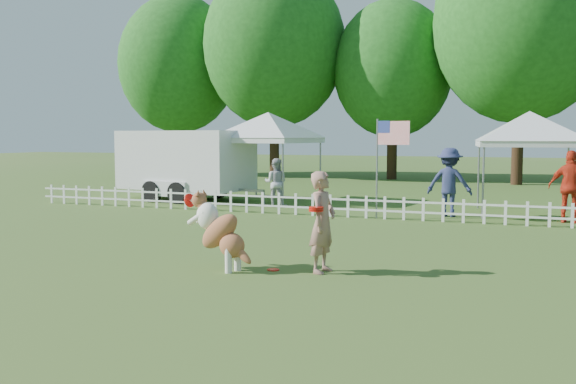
{
  "coord_description": "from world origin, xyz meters",
  "views": [
    {
      "loc": [
        4.04,
        -9.43,
        2.18
      ],
      "look_at": [
        -0.5,
        2.0,
        1.1
      ],
      "focal_mm": 40.0,
      "sensor_mm": 36.0,
      "label": 1
    }
  ],
  "objects_px": {
    "dog": "(221,231)",
    "frisbee_on_turf": "(273,270)",
    "canopy_tent_left": "(268,158)",
    "spectator_a": "(276,183)",
    "canopy_tent_right": "(528,164)",
    "spectator_b": "(449,182)",
    "flag_pole": "(377,169)",
    "spectator_c": "(571,187)",
    "cargo_trailer": "(186,165)",
    "handler": "(323,222)"
  },
  "relations": [
    {
      "from": "dog",
      "to": "frisbee_on_turf",
      "type": "height_order",
      "value": "dog"
    },
    {
      "from": "canopy_tent_left",
      "to": "spectator_a",
      "type": "height_order",
      "value": "canopy_tent_left"
    },
    {
      "from": "spectator_a",
      "to": "dog",
      "type": "bearing_deg",
      "value": 97.58
    },
    {
      "from": "canopy_tent_right",
      "to": "spectator_b",
      "type": "distance_m",
      "value": 2.37
    },
    {
      "from": "dog",
      "to": "frisbee_on_turf",
      "type": "relative_size",
      "value": 6.34
    },
    {
      "from": "flag_pole",
      "to": "frisbee_on_turf",
      "type": "bearing_deg",
      "value": -72.6
    },
    {
      "from": "canopy_tent_left",
      "to": "spectator_c",
      "type": "distance_m",
      "value": 9.39
    },
    {
      "from": "spectator_b",
      "to": "cargo_trailer",
      "type": "bearing_deg",
      "value": -4.99
    },
    {
      "from": "canopy_tent_right",
      "to": "dog",
      "type": "bearing_deg",
      "value": -122.46
    },
    {
      "from": "spectator_a",
      "to": "spectator_b",
      "type": "xyz_separation_m",
      "value": [
        5.29,
        -0.49,
        0.18
      ]
    },
    {
      "from": "cargo_trailer",
      "to": "flag_pole",
      "type": "distance_m",
      "value": 7.6
    },
    {
      "from": "frisbee_on_turf",
      "to": "canopy_tent_right",
      "type": "distance_m",
      "value": 10.23
    },
    {
      "from": "cargo_trailer",
      "to": "flag_pole",
      "type": "xyz_separation_m",
      "value": [
        7.22,
        -2.4,
        0.11
      ]
    },
    {
      "from": "frisbee_on_turf",
      "to": "canopy_tent_right",
      "type": "bearing_deg",
      "value": 68.88
    },
    {
      "from": "spectator_c",
      "to": "flag_pole",
      "type": "bearing_deg",
      "value": 18.29
    },
    {
      "from": "frisbee_on_turf",
      "to": "canopy_tent_left",
      "type": "xyz_separation_m",
      "value": [
        -4.44,
        10.07,
        1.44
      ]
    },
    {
      "from": "handler",
      "to": "spectator_b",
      "type": "distance_m",
      "value": 8.1
    },
    {
      "from": "dog",
      "to": "spectator_c",
      "type": "relative_size",
      "value": 0.69
    },
    {
      "from": "frisbee_on_turf",
      "to": "spectator_b",
      "type": "relative_size",
      "value": 0.11
    },
    {
      "from": "spectator_c",
      "to": "canopy_tent_left",
      "type": "bearing_deg",
      "value": -5.38
    },
    {
      "from": "handler",
      "to": "flag_pole",
      "type": "distance_m",
      "value": 7.02
    },
    {
      "from": "flag_pole",
      "to": "canopy_tent_left",
      "type": "bearing_deg",
      "value": 163.13
    },
    {
      "from": "handler",
      "to": "dog",
      "type": "bearing_deg",
      "value": 110.43
    },
    {
      "from": "handler",
      "to": "canopy_tent_right",
      "type": "height_order",
      "value": "canopy_tent_right"
    },
    {
      "from": "flag_pole",
      "to": "spectator_b",
      "type": "bearing_deg",
      "value": 49.42
    },
    {
      "from": "spectator_b",
      "to": "canopy_tent_right",
      "type": "bearing_deg",
      "value": -143.82
    },
    {
      "from": "canopy_tent_left",
      "to": "spectator_b",
      "type": "xyz_separation_m",
      "value": [
        6.14,
        -1.88,
        -0.52
      ]
    },
    {
      "from": "canopy_tent_right",
      "to": "spectator_c",
      "type": "xyz_separation_m",
      "value": [
        1.05,
        -1.43,
        -0.49
      ]
    },
    {
      "from": "flag_pole",
      "to": "spectator_a",
      "type": "distance_m",
      "value": 3.93
    },
    {
      "from": "cargo_trailer",
      "to": "canopy_tent_left",
      "type": "bearing_deg",
      "value": 19.49
    },
    {
      "from": "cargo_trailer",
      "to": "handler",
      "type": "bearing_deg",
      "value": -41.35
    },
    {
      "from": "handler",
      "to": "frisbee_on_turf",
      "type": "xyz_separation_m",
      "value": [
        -0.79,
        -0.15,
        -0.8
      ]
    },
    {
      "from": "spectator_b",
      "to": "frisbee_on_turf",
      "type": "bearing_deg",
      "value": 81.56
    },
    {
      "from": "canopy_tent_right",
      "to": "spectator_b",
      "type": "xyz_separation_m",
      "value": [
        -1.95,
        -1.26,
        -0.47
      ]
    },
    {
      "from": "frisbee_on_turf",
      "to": "flag_pole",
      "type": "distance_m",
      "value": 7.21
    },
    {
      "from": "spectator_b",
      "to": "spectator_a",
      "type": "bearing_deg",
      "value": -1.97
    },
    {
      "from": "frisbee_on_turf",
      "to": "flag_pole",
      "type": "relative_size",
      "value": 0.08
    },
    {
      "from": "cargo_trailer",
      "to": "spectator_a",
      "type": "bearing_deg",
      "value": -4.64
    },
    {
      "from": "frisbee_on_turf",
      "to": "cargo_trailer",
      "type": "distance_m",
      "value": 12.0
    },
    {
      "from": "dog",
      "to": "spectator_b",
      "type": "distance_m",
      "value": 8.84
    },
    {
      "from": "spectator_a",
      "to": "spectator_c",
      "type": "xyz_separation_m",
      "value": [
        8.3,
        -0.66,
        0.16
      ]
    },
    {
      "from": "dog",
      "to": "spectator_a",
      "type": "height_order",
      "value": "spectator_a"
    },
    {
      "from": "dog",
      "to": "canopy_tent_left",
      "type": "distance_m",
      "value": 11.0
    },
    {
      "from": "flag_pole",
      "to": "spectator_c",
      "type": "relative_size",
      "value": 1.44
    },
    {
      "from": "dog",
      "to": "frisbee_on_turf",
      "type": "bearing_deg",
      "value": 33.5
    },
    {
      "from": "spectator_b",
      "to": "spectator_c",
      "type": "bearing_deg",
      "value": -179.93
    },
    {
      "from": "canopy_tent_right",
      "to": "flag_pole",
      "type": "bearing_deg",
      "value": -155.22
    },
    {
      "from": "handler",
      "to": "cargo_trailer",
      "type": "distance_m",
      "value": 12.34
    },
    {
      "from": "handler",
      "to": "flag_pole",
      "type": "relative_size",
      "value": 0.62
    },
    {
      "from": "canopy_tent_right",
      "to": "spectator_a",
      "type": "xyz_separation_m",
      "value": [
        -7.24,
        -0.78,
        -0.65
      ]
    }
  ]
}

